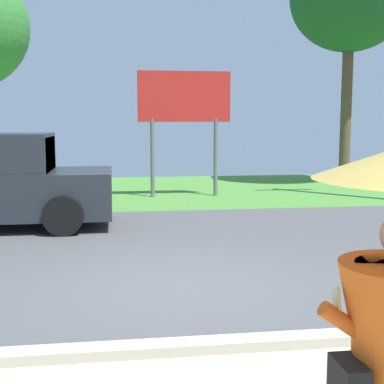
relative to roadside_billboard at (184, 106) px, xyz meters
The scene contains 2 objects.
ground_plane 6.21m from the roadside_billboard, 101.15° to the right, with size 40.00×22.00×0.20m.
roadside_billboard is the anchor object (origin of this frame).
Camera 1 is at (-0.88, -6.79, 2.13)m, focal length 51.07 mm.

